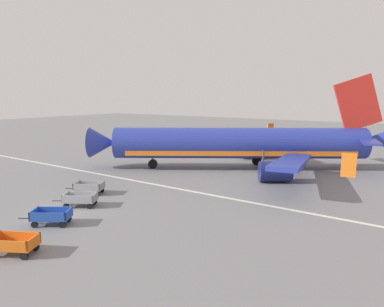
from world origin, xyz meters
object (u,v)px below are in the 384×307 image
(airplane, at_px, (248,144))
(baggage_cart_third_in_row, at_px, (80,199))
(baggage_cart_fourth_in_row, at_px, (89,187))
(baggage_cart_second_in_row, at_px, (51,216))
(baggage_cart_nearest, at_px, (13,244))

(airplane, relative_size, baggage_cart_third_in_row, 9.78)
(airplane, relative_size, baggage_cart_fourth_in_row, 9.51)
(baggage_cart_second_in_row, bearing_deg, baggage_cart_fourth_in_row, 121.76)
(airplane, relative_size, baggage_cart_second_in_row, 9.89)
(baggage_cart_nearest, relative_size, baggage_cart_third_in_row, 1.02)
(baggage_cart_nearest, height_order, baggage_cart_second_in_row, same)
(baggage_cart_fourth_in_row, bearing_deg, baggage_cart_second_in_row, -58.24)
(baggage_cart_nearest, distance_m, baggage_cart_fourth_in_row, 12.14)
(airplane, xyz_separation_m, baggage_cart_second_in_row, (-2.96, -24.65, -2.45))
(airplane, distance_m, baggage_cart_third_in_row, 21.60)
(baggage_cart_second_in_row, relative_size, baggage_cart_third_in_row, 0.99)
(baggage_cart_second_in_row, height_order, baggage_cart_third_in_row, same)
(baggage_cart_second_in_row, bearing_deg, baggage_cart_nearest, -59.39)
(baggage_cart_second_in_row, distance_m, baggage_cart_fourth_in_row, 7.61)
(airplane, bearing_deg, baggage_cart_fourth_in_row, -110.98)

